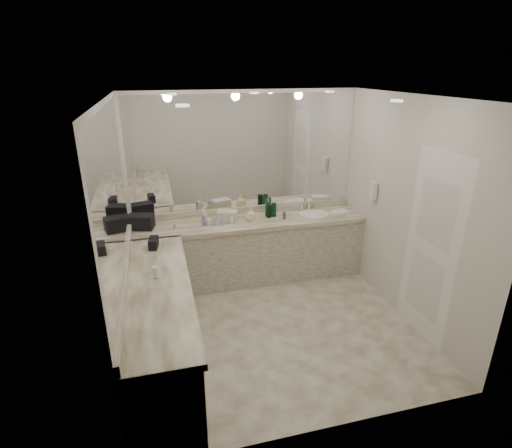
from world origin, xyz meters
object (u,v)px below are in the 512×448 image
object	(u,v)px
soap_bottle_a	(204,215)
soap_bottle_c	(251,214)
hand_towel	(340,212)
soap_bottle_b	(218,219)
wall_phone	(373,191)
cream_cosmetic_case	(227,216)
black_toiletry_bag	(141,222)
sink	(314,214)

from	to	relation	value
soap_bottle_a	soap_bottle_c	size ratio (longest dim) A/B	1.19
soap_bottle_a	soap_bottle_c	xyz separation A→B (m)	(0.62, -0.08, -0.02)
hand_towel	soap_bottle_b	world-z (taller)	soap_bottle_b
wall_phone	soap_bottle_a	world-z (taller)	wall_phone
cream_cosmetic_case	hand_towel	xyz separation A→B (m)	(1.62, -0.11, -0.05)
black_toiletry_bag	hand_towel	xyz separation A→B (m)	(2.76, -0.12, -0.07)
hand_towel	soap_bottle_c	distance (m)	1.31
sink	soap_bottle_b	xyz separation A→B (m)	(-1.41, -0.07, 0.09)
wall_phone	black_toiletry_bag	xyz separation A→B (m)	(-3.00, 0.55, -0.36)
wall_phone	black_toiletry_bag	bearing A→B (deg)	169.63
sink	soap_bottle_b	size ratio (longest dim) A/B	2.61
hand_towel	soap_bottle_a	world-z (taller)	soap_bottle_a
wall_phone	hand_towel	size ratio (longest dim) A/B	0.98
black_toiletry_bag	sink	bearing A→B (deg)	-1.16
soap_bottle_c	cream_cosmetic_case	bearing A→B (deg)	172.26
hand_towel	black_toiletry_bag	bearing A→B (deg)	177.40
black_toiletry_bag	soap_bottle_c	world-z (taller)	soap_bottle_c
black_toiletry_bag	soap_bottle_c	bearing A→B (deg)	-2.34
black_toiletry_bag	hand_towel	size ratio (longest dim) A/B	1.30
sink	black_toiletry_bag	xyz separation A→B (m)	(-2.39, 0.05, 0.10)
cream_cosmetic_case	soap_bottle_c	size ratio (longest dim) A/B	1.40
sink	hand_towel	bearing A→B (deg)	-11.91
soap_bottle_b	soap_bottle_c	size ratio (longest dim) A/B	0.90
wall_phone	soap_bottle_b	bearing A→B (deg)	167.84
black_toiletry_bag	wall_phone	bearing A→B (deg)	-10.37
cream_cosmetic_case	soap_bottle_a	xyz separation A→B (m)	(-0.31, 0.04, 0.04)
wall_phone	black_toiletry_bag	distance (m)	3.07
wall_phone	soap_bottle_b	xyz separation A→B (m)	(-2.01, 0.43, -0.37)
sink	black_toiletry_bag	size ratio (longest dim) A/B	1.39
sink	wall_phone	distance (m)	0.91
sink	cream_cosmetic_case	bearing A→B (deg)	178.53
wall_phone	soap_bottle_a	bearing A→B (deg)	165.32
soap_bottle_c	hand_towel	bearing A→B (deg)	-2.89
sink	cream_cosmetic_case	size ratio (longest dim) A/B	1.69
sink	soap_bottle_a	bearing A→B (deg)	177.50
black_toiletry_bag	cream_cosmetic_case	distance (m)	1.14
sink	soap_bottle_a	xyz separation A→B (m)	(-1.56, 0.07, 0.12)
sink	wall_phone	xyz separation A→B (m)	(0.61, -0.50, 0.46)
cream_cosmetic_case	soap_bottle_a	world-z (taller)	soap_bottle_a
black_toiletry_bag	soap_bottle_b	xyz separation A→B (m)	(0.99, -0.12, -0.01)
cream_cosmetic_case	soap_bottle_c	world-z (taller)	soap_bottle_c
cream_cosmetic_case	soap_bottle_b	bearing A→B (deg)	-126.98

